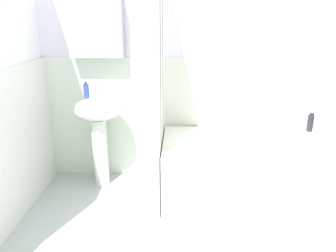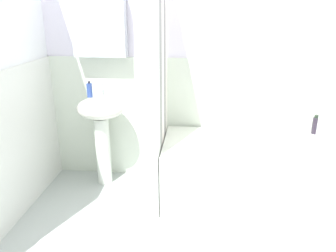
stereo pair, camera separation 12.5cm
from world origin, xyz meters
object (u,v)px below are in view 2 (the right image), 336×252
Objects in this scene: conditioner_bottle at (330,122)px; lotion_bottle at (315,125)px; sink at (101,122)px; towel_folded at (245,148)px; soap_dispenser at (90,90)px; bathtub at (254,172)px.

conditioner_bottle is 0.13m from lotion_bottle.
sink reaches higher than lotion_bottle.
towel_folded is (1.28, -0.38, -0.05)m from sink.
towel_folded is at bearing -144.92° from lotion_bottle.
soap_dispenser is at bearing -177.62° from conditioner_bottle.
bathtub is at bearing -7.77° from soap_dispenser.
towel_folded is (-0.69, -0.48, -0.05)m from lotion_bottle.
conditioner_bottle is (2.10, 0.11, 0.02)m from sink.
bathtub is 8.94× the size of lotion_bottle.
conditioner_bottle is (2.19, 0.09, -0.27)m from soap_dispenser.
lotion_bottle is (1.97, 0.11, -0.01)m from sink.
bathtub is at bearing -152.79° from lotion_bottle.
lotion_bottle is at bearing 27.21° from bathtub.
soap_dispenser is 1.65m from bathtub.
soap_dispenser reaches higher than bathtub.
conditioner_bottle is at bearing 30.92° from towel_folded.
bathtub is 0.84m from conditioner_bottle.
lotion_bottle is 0.84m from towel_folded.
sink is 1.97m from lotion_bottle.
conditioner_bottle is at bearing 2.38° from soap_dispenser.
soap_dispenser reaches higher than towel_folded.
towel_folded is (-0.12, -0.19, 0.31)m from bathtub.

